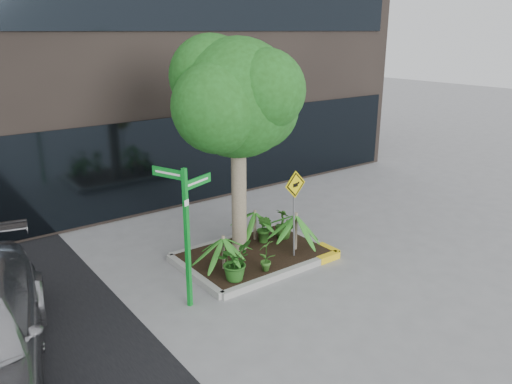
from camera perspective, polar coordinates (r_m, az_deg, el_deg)
ground at (r=11.28m, az=-0.13°, el=-8.42°), size 80.00×80.00×0.00m
planter at (r=11.56m, az=-0.02°, el=-7.18°), size 3.35×2.36×0.15m
tree at (r=10.84m, az=-2.15°, el=10.65°), size 3.32×2.94×4.98m
palm_front at (r=11.45m, az=4.62°, el=-2.65°), size 1.02×1.02×1.13m
palm_left at (r=10.57m, az=-3.77°, el=-5.27°), size 0.85×0.85×0.94m
palm_back at (r=12.00m, az=-0.12°, el=-2.32°), size 0.85×0.85×0.94m
shrub_a at (r=10.24m, az=-2.50°, el=-7.91°), size 1.00×1.00×0.79m
shrub_b at (r=12.22m, az=3.15°, el=-3.63°), size 0.46×0.46×0.74m
shrub_c at (r=10.60m, az=1.16°, el=-7.17°), size 0.45×0.45×0.72m
shrub_d at (r=11.94m, az=0.99°, el=-4.19°), size 0.44×0.44×0.72m
street_sign_post at (r=9.21m, az=-8.00°, el=-3.42°), size 0.98×0.77×2.72m
cattle_sign at (r=10.95m, az=4.44°, el=-0.82°), size 0.61×0.11×1.99m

